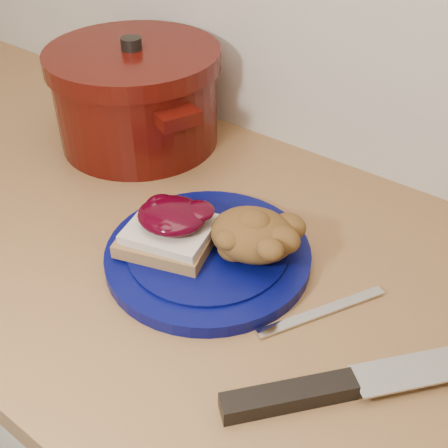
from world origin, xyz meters
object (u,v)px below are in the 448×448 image
Objects in this scene: plate at (208,255)px; butter_knife at (322,311)px; chef_knife at (336,387)px; dutch_oven at (137,96)px; pepper_grinder at (86,84)px.

plate reaches higher than butter_knife.
plate is 0.87× the size of chef_knife.
chef_knife reaches higher than butter_knife.
pepper_grinder is (-0.12, -0.00, -0.01)m from dutch_oven.
butter_knife is 0.59m from pepper_grinder.
chef_knife is 0.84× the size of dutch_oven.
pepper_grinder reaches higher than chef_knife.
dutch_oven is 0.12m from pepper_grinder.
dutch_oven is (-0.44, 0.16, 0.08)m from butter_knife.
butter_knife is at bearing 76.11° from chef_knife.
dutch_oven is at bearing 103.64° from chef_knife.
plate is 0.34m from dutch_oven.
plate is 1.57× the size of butter_knife.
butter_knife is (0.16, 0.01, -0.01)m from plate.
dutch_oven is (-0.50, 0.25, 0.07)m from chef_knife.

